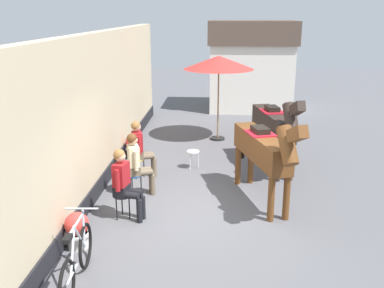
{
  "coord_description": "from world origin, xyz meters",
  "views": [
    {
      "loc": [
        0.18,
        -7.97,
        3.82
      ],
      "look_at": [
        -0.4,
        1.2,
        1.05
      ],
      "focal_mm": 41.17,
      "sensor_mm": 36.0,
      "label": 1
    }
  ],
  "objects_px": {
    "seated_visitor_middle": "(137,161)",
    "spare_stool_white": "(193,153)",
    "seated_visitor_far": "(140,146)",
    "flower_planter_farthest": "(133,146)",
    "cafe_parasol": "(219,63)",
    "leaning_bicycle": "(77,262)",
    "flower_planter_nearest": "(77,230)",
    "saddled_horse_near": "(264,149)",
    "seated_visitor_near": "(125,181)",
    "saddled_horse_far": "(274,124)"
  },
  "relations": [
    {
      "from": "saddled_horse_near",
      "to": "cafe_parasol",
      "type": "relative_size",
      "value": 1.13
    },
    {
      "from": "flower_planter_farthest",
      "to": "cafe_parasol",
      "type": "xyz_separation_m",
      "value": [
        2.27,
        1.98,
        2.03
      ]
    },
    {
      "from": "saddled_horse_near",
      "to": "saddled_horse_far",
      "type": "bearing_deg",
      "value": 77.74
    },
    {
      "from": "saddled_horse_near",
      "to": "leaning_bicycle",
      "type": "distance_m",
      "value": 4.33
    },
    {
      "from": "seated_visitor_middle",
      "to": "flower_planter_farthest",
      "type": "bearing_deg",
      "value": 103.13
    },
    {
      "from": "saddled_horse_far",
      "to": "cafe_parasol",
      "type": "distance_m",
      "value": 3.18
    },
    {
      "from": "saddled_horse_near",
      "to": "flower_planter_nearest",
      "type": "bearing_deg",
      "value": -147.52
    },
    {
      "from": "spare_stool_white",
      "to": "saddled_horse_far",
      "type": "bearing_deg",
      "value": 3.16
    },
    {
      "from": "leaning_bicycle",
      "to": "saddled_horse_near",
      "type": "bearing_deg",
      "value": 47.12
    },
    {
      "from": "flower_planter_nearest",
      "to": "saddled_horse_near",
      "type": "bearing_deg",
      "value": 32.48
    },
    {
      "from": "saddled_horse_near",
      "to": "leaning_bicycle",
      "type": "bearing_deg",
      "value": -132.88
    },
    {
      "from": "saddled_horse_near",
      "to": "flower_planter_farthest",
      "type": "distance_m",
      "value": 4.29
    },
    {
      "from": "seated_visitor_middle",
      "to": "seated_visitor_far",
      "type": "bearing_deg",
      "value": 96.41
    },
    {
      "from": "flower_planter_farthest",
      "to": "spare_stool_white",
      "type": "xyz_separation_m",
      "value": [
        1.67,
        -0.72,
        0.07
      ]
    },
    {
      "from": "flower_planter_nearest",
      "to": "spare_stool_white",
      "type": "height_order",
      "value": "flower_planter_nearest"
    },
    {
      "from": "seated_visitor_far",
      "to": "spare_stool_white",
      "type": "height_order",
      "value": "seated_visitor_far"
    },
    {
      "from": "seated_visitor_middle",
      "to": "saddled_horse_near",
      "type": "xyz_separation_m",
      "value": [
        2.64,
        -0.22,
        0.38
      ]
    },
    {
      "from": "spare_stool_white",
      "to": "cafe_parasol",
      "type": "bearing_deg",
      "value": 77.47
    },
    {
      "from": "flower_planter_farthest",
      "to": "saddled_horse_near",
      "type": "bearing_deg",
      "value": -40.02
    },
    {
      "from": "saddled_horse_near",
      "to": "saddled_horse_far",
      "type": "distance_m",
      "value": 2.15
    },
    {
      "from": "seated_visitor_far",
      "to": "flower_planter_farthest",
      "type": "relative_size",
      "value": 2.17
    },
    {
      "from": "leaning_bicycle",
      "to": "seated_visitor_middle",
      "type": "bearing_deg",
      "value": 85.56
    },
    {
      "from": "cafe_parasol",
      "to": "seated_visitor_middle",
      "type": "bearing_deg",
      "value": -110.75
    },
    {
      "from": "saddled_horse_far",
      "to": "cafe_parasol",
      "type": "height_order",
      "value": "cafe_parasol"
    },
    {
      "from": "seated_visitor_far",
      "to": "spare_stool_white",
      "type": "distance_m",
      "value": 1.45
    },
    {
      "from": "saddled_horse_far",
      "to": "seated_visitor_far",
      "type": "bearing_deg",
      "value": -166.06
    },
    {
      "from": "seated_visitor_middle",
      "to": "cafe_parasol",
      "type": "height_order",
      "value": "cafe_parasol"
    },
    {
      "from": "seated_visitor_middle",
      "to": "saddled_horse_far",
      "type": "distance_m",
      "value": 3.64
    },
    {
      "from": "saddled_horse_near",
      "to": "flower_planter_nearest",
      "type": "distance_m",
      "value": 3.93
    },
    {
      "from": "seated_visitor_far",
      "to": "leaning_bicycle",
      "type": "bearing_deg",
      "value": -91.79
    },
    {
      "from": "seated_visitor_far",
      "to": "flower_planter_nearest",
      "type": "bearing_deg",
      "value": -98.05
    },
    {
      "from": "saddled_horse_near",
      "to": "seated_visitor_far",
      "type": "bearing_deg",
      "value": 154.86
    },
    {
      "from": "seated_visitor_far",
      "to": "leaning_bicycle",
      "type": "relative_size",
      "value": 0.79
    },
    {
      "from": "seated_visitor_near",
      "to": "leaning_bicycle",
      "type": "height_order",
      "value": "seated_visitor_near"
    },
    {
      "from": "flower_planter_nearest",
      "to": "cafe_parasol",
      "type": "xyz_separation_m",
      "value": [
        2.29,
        6.75,
        2.03
      ]
    },
    {
      "from": "cafe_parasol",
      "to": "leaning_bicycle",
      "type": "bearing_deg",
      "value": -104.03
    },
    {
      "from": "flower_planter_farthest",
      "to": "leaning_bicycle",
      "type": "distance_m",
      "value": 5.84
    },
    {
      "from": "flower_planter_farthest",
      "to": "spare_stool_white",
      "type": "relative_size",
      "value": 1.39
    },
    {
      "from": "seated_visitor_far",
      "to": "spare_stool_white",
      "type": "bearing_deg",
      "value": 29.55
    },
    {
      "from": "seated_visitor_near",
      "to": "flower_planter_nearest",
      "type": "bearing_deg",
      "value": -116.85
    },
    {
      "from": "leaning_bicycle",
      "to": "flower_planter_farthest",
      "type": "bearing_deg",
      "value": 93.15
    },
    {
      "from": "saddled_horse_far",
      "to": "flower_planter_farthest",
      "type": "xyz_separation_m",
      "value": [
        -3.68,
        0.61,
        -0.82
      ]
    },
    {
      "from": "seated_visitor_far",
      "to": "flower_planter_farthest",
      "type": "bearing_deg",
      "value": 108.05
    },
    {
      "from": "saddled_horse_far",
      "to": "cafe_parasol",
      "type": "xyz_separation_m",
      "value": [
        -1.41,
        2.59,
        1.2
      ]
    },
    {
      "from": "cafe_parasol",
      "to": "flower_planter_nearest",
      "type": "bearing_deg",
      "value": -108.74
    },
    {
      "from": "flower_planter_farthest",
      "to": "seated_visitor_near",
      "type": "bearing_deg",
      "value": -81.23
    },
    {
      "from": "seated_visitor_middle",
      "to": "spare_stool_white",
      "type": "height_order",
      "value": "seated_visitor_middle"
    },
    {
      "from": "seated_visitor_middle",
      "to": "seated_visitor_far",
      "type": "distance_m",
      "value": 1.09
    },
    {
      "from": "flower_planter_nearest",
      "to": "flower_planter_farthest",
      "type": "height_order",
      "value": "same"
    },
    {
      "from": "flower_planter_nearest",
      "to": "flower_planter_farthest",
      "type": "bearing_deg",
      "value": 89.81
    }
  ]
}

